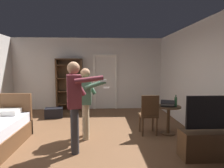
% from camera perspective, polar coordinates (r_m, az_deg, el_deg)
% --- Properties ---
extents(ground_plane, '(7.20, 7.20, 0.00)m').
position_cam_1_polar(ground_plane, '(4.41, -10.33, -17.05)').
color(ground_plane, brown).
extents(wall_back, '(5.93, 0.12, 2.74)m').
position_cam_1_polar(wall_back, '(7.39, -7.24, 3.08)').
color(wall_back, silver).
rests_on(wall_back, ground_plane).
extents(wall_right, '(0.12, 6.79, 2.74)m').
position_cam_1_polar(wall_right, '(4.68, 27.29, 1.06)').
color(wall_right, silver).
rests_on(wall_right, ground_plane).
extents(doorway_frame, '(0.93, 0.08, 2.13)m').
position_cam_1_polar(doorway_frame, '(7.30, -2.05, 1.92)').
color(doorway_frame, white).
rests_on(doorway_frame, ground_plane).
extents(bookshelf, '(0.97, 0.32, 1.95)m').
position_cam_1_polar(bookshelf, '(7.27, -12.71, 0.40)').
color(bookshelf, '#4C331E').
rests_on(bookshelf, ground_plane).
extents(tv_flatscreen, '(1.16, 0.40, 1.16)m').
position_cam_1_polar(tv_flatscreen, '(4.02, 28.11, -14.81)').
color(tv_flatscreen, '#4C331E').
rests_on(tv_flatscreen, ground_plane).
extents(side_table, '(0.59, 0.59, 0.70)m').
position_cam_1_polar(side_table, '(4.91, 16.71, -9.05)').
color(side_table, '#4C331E').
rests_on(side_table, ground_plane).
extents(laptop, '(0.41, 0.41, 0.16)m').
position_cam_1_polar(laptop, '(4.80, 16.47, -5.90)').
color(laptop, black).
rests_on(laptop, side_table).
extents(bottle_on_table, '(0.06, 0.06, 0.29)m').
position_cam_1_polar(bottle_on_table, '(4.81, 18.72, -5.09)').
color(bottle_on_table, '#1F4E30').
rests_on(bottle_on_table, side_table).
extents(wooden_chair, '(0.43, 0.43, 0.99)m').
position_cam_1_polar(wooden_chair, '(4.71, 11.12, -8.59)').
color(wooden_chair, '#4C331E').
rests_on(wooden_chair, ground_plane).
extents(person_blue_shirt, '(0.80, 0.57, 1.77)m').
position_cam_1_polar(person_blue_shirt, '(3.73, -11.23, -4.86)').
color(person_blue_shirt, '#333338').
rests_on(person_blue_shirt, ground_plane).
extents(person_striped_shirt, '(0.67, 0.59, 1.63)m').
position_cam_1_polar(person_striped_shirt, '(4.42, -7.85, -4.19)').
color(person_striped_shirt, tan).
rests_on(person_striped_shirt, ground_plane).
extents(suitcase_dark, '(0.61, 0.45, 0.31)m').
position_cam_1_polar(suitcase_dark, '(6.50, -17.17, -8.30)').
color(suitcase_dark, black).
rests_on(suitcase_dark, ground_plane).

